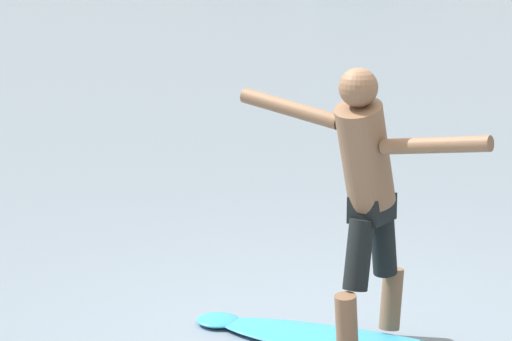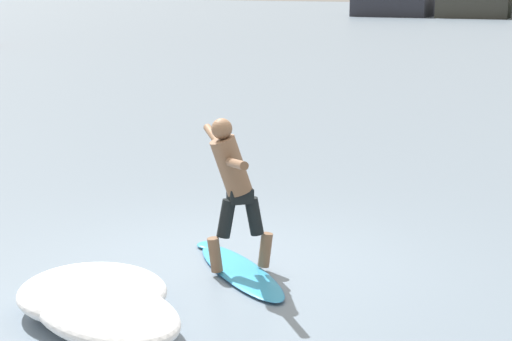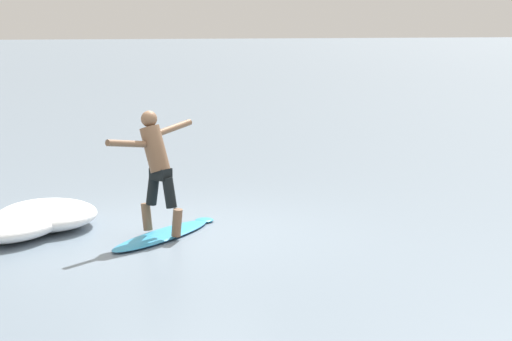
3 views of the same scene
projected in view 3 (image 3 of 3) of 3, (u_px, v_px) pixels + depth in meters
The scene contains 5 objects.
ground_plane at pixel (181, 232), 12.24m from camera, with size 200.00×200.00×0.00m, color slate.
surfboard at pixel (164, 235), 11.95m from camera, with size 1.92×1.76×0.19m.
surfer at pixel (156, 162), 11.78m from camera, with size 1.15×1.26×1.71m.
wave_foam_at_tail at pixel (47, 215), 12.41m from camera, with size 1.90×1.86×0.39m.
wave_foam_at_nose at pixel (21, 223), 11.98m from camera, with size 2.16×1.79×0.37m.
Camera 3 is at (11.89, -1.07, 3.06)m, focal length 60.00 mm.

